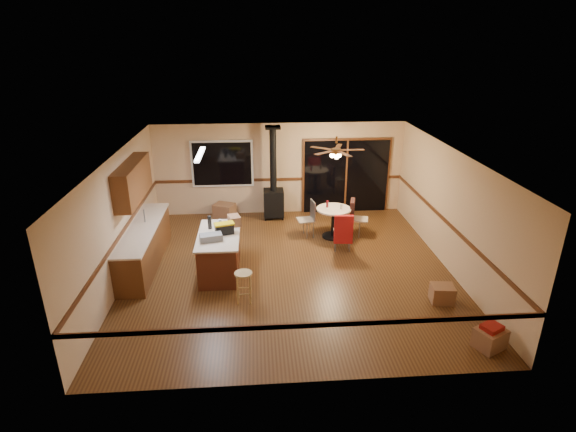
{
  "coord_description": "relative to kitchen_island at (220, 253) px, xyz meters",
  "views": [
    {
      "loc": [
        -0.67,
        -8.75,
        4.8
      ],
      "look_at": [
        0.0,
        0.3,
        1.15
      ],
      "focal_mm": 28.0,
      "sensor_mm": 36.0,
      "label": 1
    }
  ],
  "objects": [
    {
      "name": "box_on_island",
      "position": [
        0.32,
        0.48,
        0.55
      ],
      "size": [
        0.32,
        0.38,
        0.22
      ],
      "primitive_type": "cube",
      "rotation": [
        0.0,
        0.0,
        0.28
      ],
      "color": "brown",
      "rests_on": "kitchen_island"
    },
    {
      "name": "box_under_window",
      "position": [
        -0.09,
        3.1,
        -0.24
      ],
      "size": [
        0.67,
        0.62,
        0.43
      ],
      "primitive_type": "cube",
      "rotation": [
        0.0,
        0.0,
        -0.43
      ],
      "color": "brown",
      "rests_on": "floor"
    },
    {
      "name": "box_small_red",
      "position": [
        4.6,
        -2.91,
        -0.06
      ],
      "size": [
        0.39,
        0.37,
        0.08
      ],
      "primitive_type": "cube",
      "rotation": [
        0.0,
        0.0,
        0.46
      ],
      "color": "maroon",
      "rests_on": "box_corner_a"
    },
    {
      "name": "glass_cream",
      "position": [
        2.93,
        1.59,
        0.39
      ],
      "size": [
        0.07,
        0.07,
        0.13
      ],
      "primitive_type": "cylinder",
      "rotation": [
        0.0,
        0.0,
        0.36
      ],
      "color": "beige",
      "rests_on": "dining_table"
    },
    {
      "name": "wall_right",
      "position": [
        5.0,
        0.0,
        0.85
      ],
      "size": [
        0.0,
        7.0,
        7.0
      ],
      "primitive_type": "plane",
      "rotation": [
        1.57,
        0.0,
        -1.57
      ],
      "color": "tan",
      "rests_on": "ground"
    },
    {
      "name": "wall_front",
      "position": [
        1.5,
        -3.5,
        0.85
      ],
      "size": [
        7.0,
        0.0,
        7.0
      ],
      "primitive_type": "plane",
      "rotation": [
        -1.57,
        0.0,
        0.0
      ],
      "color": "tan",
      "rests_on": "ground"
    },
    {
      "name": "floor",
      "position": [
        1.5,
        0.0,
        -0.45
      ],
      "size": [
        7.0,
        7.0,
        0.0
      ],
      "primitive_type": "plane",
      "color": "#503016",
      "rests_on": "ground"
    },
    {
      "name": "ceiling",
      "position": [
        1.5,
        0.0,
        2.15
      ],
      "size": [
        7.0,
        7.0,
        0.0
      ],
      "primitive_type": "plane",
      "rotation": [
        3.14,
        0.0,
        0.0
      ],
      "color": "silver",
      "rests_on": "ground"
    },
    {
      "name": "wood_stove",
      "position": [
        1.3,
        3.05,
        0.28
      ],
      "size": [
        0.55,
        0.5,
        2.52
      ],
      "color": "black",
      "rests_on": "ground"
    },
    {
      "name": "bottle_pink",
      "position": [
        0.05,
        -0.03,
        0.55
      ],
      "size": [
        0.07,
        0.07,
        0.21
      ],
      "primitive_type": "cylinder",
      "rotation": [
        0.0,
        0.0,
        0.13
      ],
      "color": "#D84C8C",
      "rests_on": "kitchen_island"
    },
    {
      "name": "chair_right",
      "position": [
        3.27,
        1.74,
        0.14
      ],
      "size": [
        0.55,
        0.52,
        0.7
      ],
      "color": "tan",
      "rests_on": "ground"
    },
    {
      "name": "box_corner_b",
      "position": [
        4.36,
        -1.51,
        -0.28
      ],
      "size": [
        0.47,
        0.41,
        0.35
      ],
      "primitive_type": "cube",
      "rotation": [
        0.0,
        0.0,
        -0.12
      ],
      "color": "brown",
      "rests_on": "floor"
    },
    {
      "name": "sliding_door",
      "position": [
        3.4,
        3.45,
        0.6
      ],
      "size": [
        2.52,
        0.1,
        2.1
      ],
      "primitive_type": "cube",
      "color": "black",
      "rests_on": "ground"
    },
    {
      "name": "wall_back",
      "position": [
        1.5,
        3.5,
        0.85
      ],
      "size": [
        7.0,
        0.0,
        7.0
      ],
      "primitive_type": "plane",
      "rotation": [
        1.57,
        0.0,
        0.0
      ],
      "color": "tan",
      "rests_on": "ground"
    },
    {
      "name": "bar_stool",
      "position": [
        0.54,
        -1.21,
        -0.14
      ],
      "size": [
        0.44,
        0.44,
        0.62
      ],
      "primitive_type": "cylinder",
      "rotation": [
        0.0,
        0.0,
        0.35
      ],
      "color": "tan",
      "rests_on": "floor"
    },
    {
      "name": "toolbox_black",
      "position": [
        0.13,
        0.02,
        0.55
      ],
      "size": [
        0.42,
        0.3,
        0.21
      ],
      "primitive_type": "cube",
      "rotation": [
        0.0,
        0.0,
        0.27
      ],
      "color": "black",
      "rests_on": "kitchen_island"
    },
    {
      "name": "kitchen_island",
      "position": [
        0.0,
        0.0,
        0.0
      ],
      "size": [
        0.88,
        1.68,
        0.9
      ],
      "color": "#522314",
      "rests_on": "ground"
    },
    {
      "name": "chair_rail",
      "position": [
        1.5,
        0.0,
        0.55
      ],
      "size": [
        7.0,
        7.0,
        0.08
      ],
      "primitive_type": null,
      "color": "#4F2913",
      "rests_on": "ground"
    },
    {
      "name": "chair_near",
      "position": [
        2.84,
        0.76,
        0.14
      ],
      "size": [
        0.45,
        0.49,
        0.7
      ],
      "color": "tan",
      "rests_on": "ground"
    },
    {
      "name": "toolbox_grey",
      "position": [
        -0.13,
        -0.3,
        0.52
      ],
      "size": [
        0.49,
        0.34,
        0.14
      ],
      "primitive_type": "cube",
      "rotation": [
        0.0,
        0.0,
        0.23
      ],
      "color": "slate",
      "rests_on": "kitchen_island"
    },
    {
      "name": "toolbox_yellow_lid",
      "position": [
        0.13,
        0.02,
        0.67
      ],
      "size": [
        0.46,
        0.32,
        0.03
      ],
      "primitive_type": "cube",
      "rotation": [
        0.0,
        0.0,
        0.27
      ],
      "color": "gold",
      "rests_on": "toolbox_black"
    },
    {
      "name": "window",
      "position": [
        -0.1,
        3.45,
        1.05
      ],
      "size": [
        1.72,
        0.1,
        1.32
      ],
      "primitive_type": "cube",
      "color": "black",
      "rests_on": "ground"
    },
    {
      "name": "upper_cabinets",
      "position": [
        -1.83,
        0.7,
        1.45
      ],
      "size": [
        0.35,
        2.0,
        0.8
      ],
      "primitive_type": "cube",
      "color": "brown",
      "rests_on": "ground"
    },
    {
      "name": "blue_bucket",
      "position": [
        0.1,
        -0.61,
        -0.33
      ],
      "size": [
        0.34,
        0.34,
        0.24
      ],
      "primitive_type": "cylinder",
      "rotation": [
        0.0,
        0.0,
        -0.2
      ],
      "color": "#0B4FA6",
      "rests_on": "floor"
    },
    {
      "name": "dining_table",
      "position": [
        2.75,
        1.64,
        0.08
      ],
      "size": [
        0.87,
        0.87,
        0.78
      ],
      "color": "black",
      "rests_on": "ground"
    },
    {
      "name": "countertop",
      "position": [
        -1.7,
        0.5,
        0.43
      ],
      "size": [
        0.64,
        3.04,
        0.04
      ],
      "primitive_type": "cube",
      "color": "beige",
      "rests_on": "lower_cabinets"
    },
    {
      "name": "ceiling_fan",
      "position": [
        2.75,
        1.64,
        1.76
      ],
      "size": [
        0.24,
        0.24,
        0.55
      ],
      "color": "brown",
      "rests_on": "ceiling"
    },
    {
      "name": "bottle_dark",
      "position": [
        -0.2,
        0.31,
        0.59
      ],
      "size": [
        0.08,
        0.08,
        0.29
      ],
      "primitive_type": "cylinder",
      "rotation": [
        0.0,
        0.0,
        0.01
      ],
      "color": "black",
      "rests_on": "kitchen_island"
    },
    {
      "name": "fluorescent_strip",
      "position": [
        -0.3,
        0.3,
        2.11
      ],
      "size": [
        0.1,
        1.2,
        0.04
      ],
      "primitive_type": "cube",
      "color": "white",
      "rests_on": "ceiling"
    },
    {
      "name": "chair_left",
      "position": [
        2.15,
        1.76,
        0.14
      ],
      "size": [
        0.46,
        0.46,
        0.51
      ],
      "color": "tan",
      "rests_on": "ground"
    },
    {
      "name": "lower_cabinets",
      "position": [
        -1.7,
        0.5,
        -0.02
      ],
      "size": [
        0.6,
        3.0,
        0.86
      ],
      "primitive_type": "cube",
      "color": "brown",
      "rests_on": "ground"
    },
    {
      "name": "box_corner_a",
      "position": [
        4.6,
        -2.91,
        -0.28
      ],
      "size": [
        0.58,
        0.55,
        0.35
      ],
      "primitive_type": "cube",
      "rotation": [
        0.0,
        0.0,
        0.46
      ],
      "color": "brown",
      "rests_on": "floor"
    },
    {
      "name": "bottle_white",
      "position": [
        0.02,
        0.34,
        0.55
      ],
      "size": [
        0.07,
        0.07,
        0.2
      ],
      "primitive_type": "cylinder",
      "rotation": [
        0.0,
        0.0,
        -0.11
      ],
      "color": "white",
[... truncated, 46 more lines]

